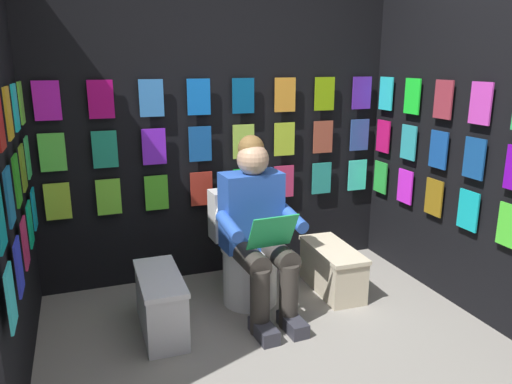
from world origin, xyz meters
name	(u,v)px	position (x,y,z in m)	size (l,w,h in m)	color
display_wall_back	(219,124)	(0.00, -1.73, 1.19)	(2.84, 0.14, 2.38)	black
display_wall_left	(450,131)	(-1.42, -0.84, 1.19)	(0.14, 1.68, 2.38)	black
toilet	(246,254)	(-0.03, -1.17, 0.33)	(0.41, 0.56, 0.77)	white
person_reading	(258,228)	(-0.04, -0.95, 0.60)	(0.54, 0.70, 1.19)	blue
comic_longbox_near	(332,269)	(-0.66, -1.06, 0.17)	(0.29, 0.64, 0.34)	beige
comic_longbox_far	(161,304)	(0.63, -0.90, 0.19)	(0.26, 0.62, 0.38)	silver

